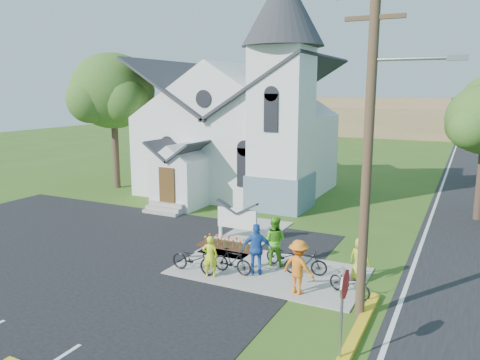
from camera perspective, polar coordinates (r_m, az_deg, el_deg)
The scene contains 20 objects.
ground at distance 18.06m, azimuth -1.55°, elevation -10.84°, with size 120.00×120.00×0.00m, color #345A19.
parking_lot at distance 20.75m, azimuth -21.86°, elevation -8.69°, with size 20.00×16.00×0.02m, color black.
sidewalk at distance 17.88m, azimuth 3.55°, elevation -11.01°, with size 7.00×4.00×0.05m, color gray.
church at distance 30.42m, azimuth 0.33°, elevation 8.20°, with size 12.35×12.00×13.00m.
church_sign at distance 20.95m, azimuth -0.35°, elevation -4.77°, with size 2.20×0.40×1.70m.
flower_bed at distance 20.48m, azimuth -1.50°, elevation -8.05°, with size 2.60×1.10×0.07m, color #32170D.
utility_pole at distance 13.60m, azimuth 15.66°, elevation 5.06°, with size 3.45×0.28×10.00m.
stop_sign at distance 11.94m, azimuth 12.53°, elevation -13.66°, with size 0.11×0.76×2.48m.
tree_lot_corner at distance 33.08m, azimuth -15.26°, elevation 10.40°, with size 5.60×5.60×9.15m.
distant_hills at distance 71.42m, azimuth 22.89°, elevation 6.46°, with size 61.00×10.00×5.60m.
cyclist_0 at distance 17.04m, azimuth -3.66°, elevation -9.28°, with size 0.56×0.37×1.53m, color #D9F01C.
bike_0 at distance 17.59m, azimuth -5.67°, elevation -9.58°, with size 0.66×1.90×1.00m, color black.
cyclist_1 at distance 18.12m, azimuth 4.20°, elevation -7.40°, with size 0.93×0.73×1.92m, color #52B321.
bike_1 at distance 17.41m, azimuth -0.93°, elevation -9.84°, with size 0.45×1.58×0.95m, color black.
cyclist_2 at distance 17.19m, azimuth 2.05°, elevation -8.42°, with size 1.12×0.47×1.91m, color blue.
bike_2 at distance 18.05m, azimuth 5.47°, elevation -9.21°, with size 0.60×1.71×0.90m, color black.
cyclist_3 at distance 15.77m, azimuth 7.16°, elevation -10.46°, with size 1.18×0.68×1.83m, color orange.
bike_3 at distance 17.43m, azimuth 8.03°, elevation -9.95°, with size 0.44×1.56×0.93m, color black.
cyclist_4 at distance 17.30m, azimuth 14.39°, elevation -9.28°, with size 0.75×0.49×1.54m, color #ADC024.
bike_4 at distance 16.12m, azimuth 13.22°, elevation -12.11°, with size 0.55×1.59×0.83m, color black.
Camera 1 is at (7.89, -14.80, 6.70)m, focal length 35.00 mm.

